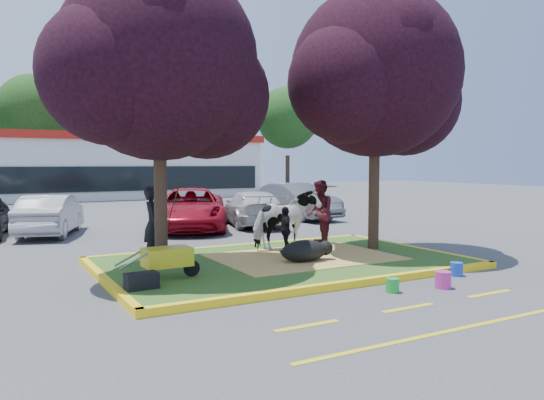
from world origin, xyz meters
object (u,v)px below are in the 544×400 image
wheelbarrow (168,257)px  bucket_pink (443,280)px  car_silver (51,215)px  bucket_green (392,285)px  handler (153,224)px  bucket_blue (456,269)px  cow (286,220)px  calf (304,251)px

wheelbarrow → bucket_pink: bearing=-33.0°
car_silver → bucket_green: bearing=130.7°
handler → bucket_green: 5.63m
wheelbarrow → bucket_blue: (5.72, -2.04, -0.43)m
cow → bucket_green: 4.53m
calf → bucket_blue: calf is taller
handler → bucket_blue: (5.41, -4.08, -0.87)m
cow → bucket_blue: 4.49m
calf → bucket_green: bearing=-104.2°
bucket_green → wheelbarrow: bearing=144.7°
bucket_pink → bucket_blue: 1.30m
wheelbarrow → car_silver: bearing=94.7°
bucket_pink → bucket_blue: (1.11, 0.67, -0.02)m
cow → car_silver: size_ratio=0.44×
cow → bucket_pink: 4.79m
cow → car_silver: 8.68m
cow → bucket_blue: bearing=-164.7°
cow → bucket_green: size_ratio=6.96×
bucket_blue → car_silver: size_ratio=0.07×
handler → bucket_blue: handler is taller
cow → calf: bearing=152.8°
handler → calf: bearing=-106.8°
cow → bucket_pink: cow is taller
calf → wheelbarrow: bearing=165.0°
calf → wheelbarrow: size_ratio=0.71×
cow → calf: (-0.53, -1.72, -0.53)m
calf → cow: bearing=53.8°
calf → bucket_pink: size_ratio=3.52×
calf → bucket_blue: (2.42, -2.28, -0.26)m
bucket_green → bucket_blue: (2.19, 0.45, 0.01)m
calf → bucket_green: 2.75m
car_silver → bucket_pink: bearing=134.8°
bucket_pink → car_silver: 13.12m
calf → wheelbarrow: 3.31m
car_silver → wheelbarrow: bearing=115.9°
cow → car_silver: (-4.96, 7.11, -0.25)m
bucket_blue → car_silver: car_silver is taller
wheelbarrow → car_silver: size_ratio=0.40×
calf → bucket_green: calf is taller
wheelbarrow → bucket_pink: 5.36m
handler → car_silver: handler is taller
handler → bucket_pink: 6.46m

